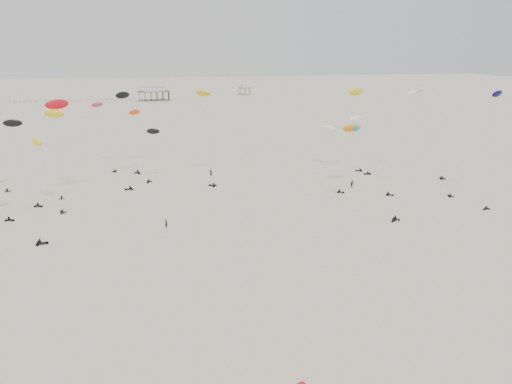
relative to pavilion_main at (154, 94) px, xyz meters
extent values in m
plane|color=beige|center=(10.00, -150.00, -4.22)|extent=(900.00, 900.00, 0.00)
cube|color=brown|center=(0.00, 0.00, 1.93)|extent=(21.00, 13.00, 0.30)
cube|color=silver|center=(0.00, 0.00, 3.68)|extent=(14.00, 8.40, 3.20)
cube|color=#B2B2AD|center=(0.00, 0.00, 5.43)|extent=(15.00, 9.00, 0.30)
cube|color=brown|center=(70.00, 30.00, 0.93)|extent=(9.00, 7.00, 0.30)
cube|color=silver|center=(70.00, 30.00, 2.28)|extent=(5.60, 4.20, 2.40)
cube|color=#B2B2AD|center=(70.00, 30.00, 3.63)|extent=(6.00, 4.50, 0.30)
cube|color=black|center=(-52.00, 0.00, -2.77)|extent=(80.00, 0.10, 0.10)
cylinder|color=gray|center=(-12.44, -204.99, 3.60)|extent=(0.03, 0.03, 20.47)
ellipsoid|color=#FF520D|center=(-12.40, -197.56, 11.37)|extent=(4.14, 3.59, 1.99)
cylinder|color=gray|center=(56.53, -249.50, 8.10)|extent=(0.03, 0.03, 25.09)
ellipsoid|color=silver|center=(53.52, -246.11, 20.40)|extent=(3.49, 3.26, 1.68)
cylinder|color=gray|center=(64.82, -258.50, 7.71)|extent=(0.03, 0.03, 25.65)
ellipsoid|color=#050541|center=(68.28, -253.59, 19.80)|extent=(4.65, 3.71, 2.09)
cylinder|color=gray|center=(-8.83, -220.95, 2.25)|extent=(0.03, 0.03, 12.43)
ellipsoid|color=black|center=(-7.83, -218.88, 8.67)|extent=(3.73, 2.13, 1.69)
cylinder|color=gray|center=(38.07, -240.31, 3.00)|extent=(0.03, 0.03, 15.78)
ellipsoid|color=orange|center=(40.66, -236.80, 10.51)|extent=(5.39, 2.73, 2.59)
cylinder|color=gray|center=(-20.98, -202.89, 4.75)|extent=(0.03, 0.03, 20.70)
ellipsoid|color=#D23163|center=(-23.06, -197.15, 13.79)|extent=(4.09, 3.33, 1.89)
cylinder|color=gray|center=(-31.86, -234.35, 6.42)|extent=(0.03, 0.03, 22.42)
ellipsoid|color=red|center=(-29.46, -229.74, 17.36)|extent=(5.89, 4.56, 2.77)
cylinder|color=gray|center=(43.41, -242.68, 3.12)|extent=(0.03, 0.03, 18.69)
ellipsoid|color=#178CB3|center=(40.84, -236.66, 10.53)|extent=(3.71, 3.98, 1.97)
cylinder|color=gray|center=(-14.92, -222.21, 6.85)|extent=(0.03, 0.03, 24.88)
ellipsoid|color=black|center=(-15.09, -215.27, 17.94)|extent=(4.33, 3.51, 2.05)
cylinder|color=gray|center=(46.29, -219.16, 1.33)|extent=(0.03, 0.03, 15.16)
ellipsoid|color=white|center=(43.16, -214.23, 7.00)|extent=(4.14, 5.03, 2.29)
cylinder|color=gray|center=(-32.40, -255.85, 5.89)|extent=(0.03, 0.03, 23.86)
ellipsoid|color=black|center=(-35.03, -248.90, 15.87)|extent=(3.61, 1.45, 1.77)
cylinder|color=gray|center=(36.54, -258.70, 5.25)|extent=(0.03, 0.03, 22.65)
ellipsoid|color=white|center=(34.84, -251.65, 14.72)|extent=(4.50, 3.64, 2.12)
cylinder|color=gray|center=(48.66, -225.76, 6.95)|extent=(0.03, 0.03, 21.59)
ellipsoid|color=yellow|center=(47.29, -223.41, 18.28)|extent=(5.20, 3.02, 2.41)
cylinder|color=gray|center=(-30.69, -228.60, 5.03)|extent=(0.03, 0.03, 19.92)
ellipsoid|color=yellow|center=(-31.26, -223.65, 14.60)|extent=(5.68, 3.94, 2.64)
cylinder|color=gray|center=(65.19, -231.55, 6.68)|extent=(0.03, 0.03, 23.96)
ellipsoid|color=white|center=(63.06, -225.61, 17.66)|extent=(4.46, 3.93, 2.17)
cylinder|color=gray|center=(5.99, -223.78, 6.93)|extent=(0.03, 0.03, 24.89)
ellipsoid|color=gold|center=(5.96, -216.97, 18.19)|extent=(5.02, 4.61, 2.30)
cylinder|color=gray|center=(-31.09, -240.16, 2.71)|extent=(0.03, 0.03, 16.31)
ellipsoid|color=yellow|center=(-33.63, -235.63, 9.85)|extent=(3.69, 4.85, 2.26)
imported|color=black|center=(-7.40, -258.92, -4.22)|extent=(0.83, 0.91, 2.06)
imported|color=black|center=(40.20, -240.01, -4.22)|extent=(1.20, 0.78, 2.32)
imported|color=black|center=(7.14, -219.81, -4.22)|extent=(1.00, 0.96, 2.28)
camera|label=1|loc=(-11.43, -352.82, 29.51)|focal=35.00mm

